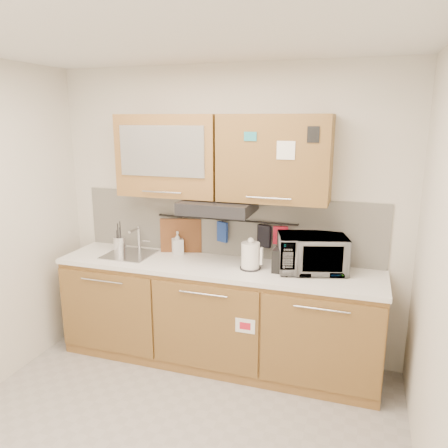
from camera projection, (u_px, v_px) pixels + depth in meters
The scene contains 18 objects.
ceiling at pixel (140, 28), 2.26m from camera, with size 3.20×3.20×0.00m, color white.
wall_back at pixel (227, 214), 3.95m from camera, with size 3.20×3.20×0.00m, color silver.
base_cabinet at pixel (216, 319), 3.88m from camera, with size 2.80×0.64×0.88m.
countertop at pixel (216, 267), 3.76m from camera, with size 2.82×0.62×0.04m, color white.
backsplash at pixel (227, 225), 3.96m from camera, with size 2.80×0.02×0.56m, color silver.
upper_cabinets at pixel (220, 157), 3.66m from camera, with size 1.82×0.37×0.70m.
range_hood at pixel (218, 206), 3.69m from camera, with size 0.60×0.46×0.10m, color black.
sink at pixel (130, 254), 4.02m from camera, with size 0.42×0.40×0.26m.
utensil_rail at pixel (225, 220), 3.91m from camera, with size 0.02×0.02×1.30m, color black.
utensil_crock at pixel (120, 244), 4.10m from camera, with size 0.15×0.15×0.29m.
kettle at pixel (251, 256), 3.63m from camera, with size 0.20×0.17×0.27m.
toaster at pixel (289, 261), 3.54m from camera, with size 0.26×0.16×0.19m.
microwave at pixel (312, 253), 3.57m from camera, with size 0.55×0.37×0.30m, color #999999.
soap_bottle at pixel (178, 243), 4.03m from camera, with size 0.10×0.10×0.21m, color #999999.
cutting_board at pixel (181, 244), 4.09m from camera, with size 0.38×0.03×0.48m, color brown.
oven_mitt at pixel (222, 232), 3.93m from camera, with size 0.11×0.03×0.18m, color navy.
dark_pouch at pixel (264, 236), 3.82m from camera, with size 0.12×0.04×0.20m, color black.
pot_holder at pixel (280, 235), 3.77m from camera, with size 0.13×0.02×0.16m, color #B2172C.
Camera 1 is at (1.16, -2.18, 2.15)m, focal length 35.00 mm.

